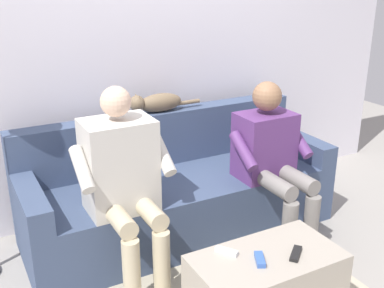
# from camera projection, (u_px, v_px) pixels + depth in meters

# --- Properties ---
(ground_plane) EXTENTS (8.00, 8.00, 0.00)m
(ground_plane) POSITION_uv_depth(u_px,v_px,m) (232.00, 282.00, 2.85)
(ground_plane) COLOR gray
(back_wall) EXTENTS (4.62, 0.06, 2.60)m
(back_wall) POSITION_uv_depth(u_px,v_px,m) (145.00, 39.00, 3.42)
(back_wall) COLOR silver
(back_wall) RESTS_ON ground
(couch) EXTENTS (2.16, 0.77, 0.82)m
(couch) POSITION_uv_depth(u_px,v_px,m) (178.00, 193.00, 3.35)
(couch) COLOR #3D4C6B
(couch) RESTS_ON ground
(coffee_table) EXTENTS (0.80, 0.43, 0.38)m
(coffee_table) POSITION_uv_depth(u_px,v_px,m) (266.00, 286.00, 2.52)
(coffee_table) COLOR #A89E8E
(coffee_table) RESTS_ON ground
(person_left_seated) EXTENTS (0.53, 0.60, 1.09)m
(person_left_seated) POSITION_uv_depth(u_px,v_px,m) (271.00, 154.00, 3.16)
(person_left_seated) COLOR #5B3370
(person_left_seated) RESTS_ON ground
(person_right_seated) EXTENTS (0.55, 0.56, 1.18)m
(person_right_seated) POSITION_uv_depth(u_px,v_px,m) (123.00, 176.00, 2.71)
(person_right_seated) COLOR beige
(person_right_seated) RESTS_ON ground
(cat_on_backrest) EXTENTS (0.55, 0.13, 0.15)m
(cat_on_backrest) POSITION_uv_depth(u_px,v_px,m) (157.00, 103.00, 3.34)
(cat_on_backrest) COLOR #756047
(cat_on_backrest) RESTS_ON couch
(remote_black) EXTENTS (0.13, 0.12, 0.02)m
(remote_black) POSITION_uv_depth(u_px,v_px,m) (296.00, 254.00, 2.45)
(remote_black) COLOR black
(remote_black) RESTS_ON coffee_table
(remote_blue) EXTENTS (0.09, 0.13, 0.03)m
(remote_blue) POSITION_uv_depth(u_px,v_px,m) (260.00, 259.00, 2.40)
(remote_blue) COLOR #3860B7
(remote_blue) RESTS_ON coffee_table
(remote_white) EXTENTS (0.09, 0.12, 0.03)m
(remote_white) POSITION_uv_depth(u_px,v_px,m) (227.00, 251.00, 2.47)
(remote_white) COLOR white
(remote_white) RESTS_ON coffee_table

